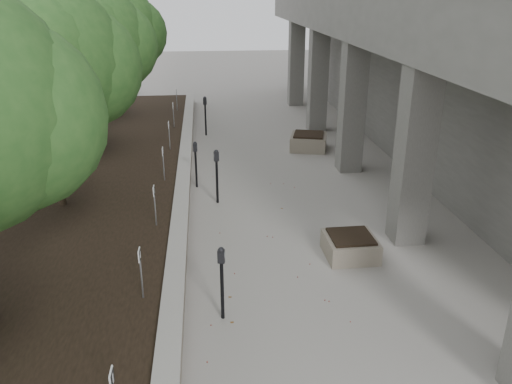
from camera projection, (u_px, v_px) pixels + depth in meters
retaining_wall at (183, 191)px, 14.31m from camera, size 0.39×26.00×0.50m
planting_bed at (46, 197)px, 13.98m from camera, size 7.00×26.00×0.40m
crabapple_tree_3 at (47, 96)px, 12.04m from camera, size 4.60×4.00×5.44m
crabapple_tree_4 at (89, 66)px, 16.67m from camera, size 4.60×4.00×5.44m
crabapple_tree_5 at (113, 49)px, 21.29m from camera, size 4.60×4.00×5.44m
parking_sign_3 at (141, 274)px, 8.94m from camera, size 0.04×0.22×0.96m
parking_sign_4 at (155, 206)px, 11.71m from camera, size 0.04×0.22×0.96m
parking_sign_5 at (164, 164)px, 14.49m from camera, size 0.04×0.22×0.96m
parking_sign_6 at (169, 136)px, 17.26m from camera, size 0.04×0.22×0.96m
parking_sign_7 at (174, 115)px, 20.04m from camera, size 0.04×0.22×0.96m
parking_sign_8 at (177, 99)px, 22.81m from camera, size 0.04×0.22×0.96m
parking_meter_2 at (222, 283)px, 8.97m from camera, size 0.16×0.13×1.42m
parking_meter_3 at (217, 177)px, 13.88m from camera, size 0.17×0.14×1.51m
parking_meter_4 at (196, 165)px, 15.01m from camera, size 0.14×0.11×1.39m
parking_meter_5 at (205, 116)px, 20.32m from camera, size 0.17×0.13×1.55m
planter_front at (350, 246)px, 11.26m from camera, size 1.10×1.10×0.50m
planter_back at (308, 141)px, 18.73m from camera, size 1.53×1.53×0.58m
berry_scatter at (261, 268)px, 10.86m from camera, size 3.30×14.10×0.02m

